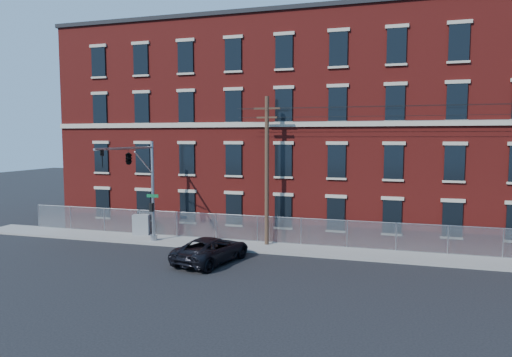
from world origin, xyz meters
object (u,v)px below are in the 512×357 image
Objects in this scene: utility_pole_near at (267,168)px; utility_cabinet at (141,225)px; traffic_signal_mast at (135,168)px; pickup_truck at (212,250)px.

utility_cabinet is (-9.87, 0.38, -4.46)m from utility_pole_near.
utility_pole_near is (8.00, 3.42, -0.05)m from traffic_signal_mast.
traffic_signal_mast is at bearing -0.06° from pickup_truck.
pickup_truck is at bearing -13.60° from traffic_signal_mast.
utility_pole_near is at bearing 23.14° from traffic_signal_mast.
utility_cabinet is at bearing -20.31° from pickup_truck.
utility_cabinet is at bearing 177.80° from utility_pole_near.
utility_pole_near is at bearing -18.13° from utility_cabinet.
utility_pole_near reaches higher than pickup_truck.
utility_cabinet reaches higher than pickup_truck.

